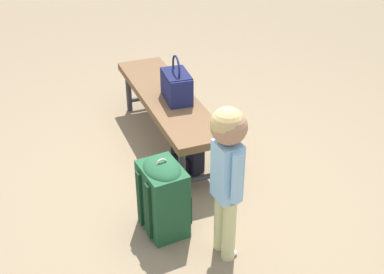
{
  "coord_description": "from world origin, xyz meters",
  "views": [
    {
      "loc": [
        2.92,
        -0.82,
        2.26
      ],
      "look_at": [
        0.02,
        0.06,
        0.45
      ],
      "focal_mm": 47.86,
      "sensor_mm": 36.0,
      "label": 1
    }
  ],
  "objects": [
    {
      "name": "backpack_large",
      "position": [
        0.37,
        -0.24,
        0.27
      ],
      "size": [
        0.36,
        0.33,
        0.55
      ],
      "color": "#1E4C2D",
      "rests_on": "ground"
    },
    {
      "name": "ground_plane",
      "position": [
        0.0,
        0.0,
        0.0
      ],
      "size": [
        40.0,
        40.0,
        0.0
      ],
      "primitive_type": "plane",
      "color": "#7F6B51",
      "rests_on": "ground"
    },
    {
      "name": "backpack_small",
      "position": [
        -0.22,
        0.1,
        0.17
      ],
      "size": [
        0.26,
        0.25,
        0.35
      ],
      "color": "black",
      "rests_on": "ground"
    },
    {
      "name": "child_standing",
      "position": [
        0.7,
        0.06,
        0.68
      ],
      "size": [
        0.27,
        0.21,
        1.02
      ],
      "color": "#CCCC8C",
      "rests_on": "ground"
    },
    {
      "name": "handbag",
      "position": [
        -0.57,
        0.11,
        0.58
      ],
      "size": [
        0.32,
        0.18,
        0.37
      ],
      "color": "#191E4C",
      "rests_on": "park_bench"
    },
    {
      "name": "park_bench",
      "position": [
        -0.66,
        0.06,
        0.39
      ],
      "size": [
        1.63,
        0.53,
        0.45
      ],
      "color": "brown",
      "rests_on": "ground"
    }
  ]
}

